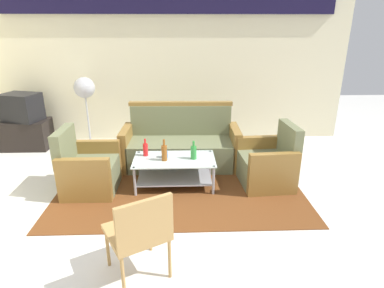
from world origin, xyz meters
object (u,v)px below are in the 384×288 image
at_px(coffee_table, 174,168).
at_px(television, 22,107).
at_px(armchair_right, 268,165).
at_px(couch, 181,146).
at_px(armchair_left, 88,170).
at_px(wicker_chair, 140,230).
at_px(pedestal_fan, 85,92).
at_px(bottle_green, 194,152).
at_px(bottle_red, 145,149).
at_px(tv_stand, 27,134).
at_px(bottle_brown, 164,152).
at_px(cup, 165,154).

distance_m(coffee_table, television, 3.16).
distance_m(armchair_right, television, 4.30).
distance_m(couch, armchair_left, 1.46).
bearing_deg(wicker_chair, pedestal_fan, 82.92).
bearing_deg(wicker_chair, bottle_green, 44.48).
bearing_deg(bottle_red, wicker_chair, -85.70).
bearing_deg(armchair_right, couch, 56.28).
xyz_separation_m(couch, wicker_chair, (-0.35, -2.44, 0.18)).
distance_m(television, wicker_chair, 4.11).
relative_size(couch, coffee_table, 1.65).
distance_m(tv_stand, pedestal_fan, 1.35).
bearing_deg(bottle_brown, cup, 90.88).
bearing_deg(coffee_table, bottle_red, 162.12).
distance_m(bottle_red, cup, 0.28).
height_order(bottle_red, pedestal_fan, pedestal_fan).
distance_m(couch, pedestal_fan, 2.03).
bearing_deg(television, coffee_table, 165.87).
distance_m(bottle_red, television, 2.73).
xyz_separation_m(bottle_brown, bottle_red, (-0.27, 0.18, -0.02)).
relative_size(coffee_table, wicker_chair, 1.31).
bearing_deg(bottle_brown, tv_stand, 147.50).
bearing_deg(couch, armchair_right, 151.57).
bearing_deg(cup, couch, 71.80).
height_order(couch, armchair_right, couch).
height_order(bottle_green, television, television).
distance_m(television, pedestal_fan, 1.14).
distance_m(cup, tv_stand, 2.99).
distance_m(bottle_green, television, 3.37).
bearing_deg(tv_stand, wicker_chair, -53.57).
bearing_deg(couch, pedestal_fan, -27.29).
relative_size(armchair_right, bottle_red, 3.47).
xyz_separation_m(tv_stand, wicker_chair, (2.43, -3.30, 0.23)).
relative_size(coffee_table, bottle_red, 4.49).
bearing_deg(armchair_left, armchair_right, 92.54).
height_order(cup, pedestal_fan, pedestal_fan).
bearing_deg(pedestal_fan, couch, -28.68).
relative_size(armchair_left, wicker_chair, 1.01).
height_order(armchair_right, bottle_green, armchair_right).
height_order(couch, armchair_left, couch).
bearing_deg(bottle_brown, television, 147.46).
bearing_deg(pedestal_fan, television, -177.55).
distance_m(bottle_brown, cup, 0.12).
distance_m(armchair_left, bottle_green, 1.43).
relative_size(armchair_left, pedestal_fan, 0.67).
distance_m(armchair_left, bottle_red, 0.80).
xyz_separation_m(coffee_table, tv_stand, (-2.69, 1.59, -0.01)).
relative_size(armchair_right, pedestal_fan, 0.67).
relative_size(armchair_left, tv_stand, 1.06).
height_order(bottle_brown, wicker_chair, wicker_chair).
relative_size(armchair_right, bottle_green, 3.34).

